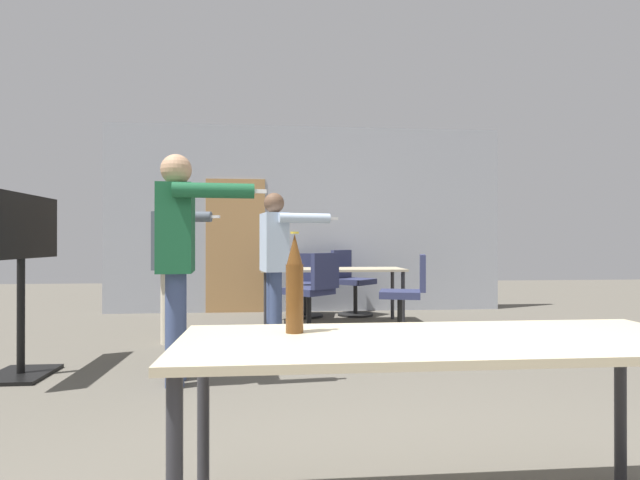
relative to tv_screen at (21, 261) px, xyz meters
name	(u,v)px	position (x,y,z in m)	size (l,w,h in m)	color
back_wall	(305,220)	(2.51, 3.58, 0.50)	(6.16, 0.12, 2.88)	#A3A8B2
conference_table_near	(443,356)	(2.66, -2.41, -0.27)	(1.95, 0.71, 0.73)	#C6B793
conference_table_far	(333,274)	(2.80, 2.37, -0.27)	(1.88, 0.70, 0.73)	#C6B793
tv_screen	(21,261)	(0.00, 0.00, 0.00)	(0.44, 1.24, 1.48)	black
person_near_casual	(178,245)	(1.30, -0.31, 0.13)	(0.84, 0.67, 1.76)	#3D4C75
person_center_tall	(172,252)	(0.93, 1.30, 0.04)	(0.73, 0.74, 1.62)	beige
person_right_polo	(275,253)	(2.04, 1.05, 0.03)	(0.82, 0.61, 1.60)	#3D4C75
office_chair_mid_tucked	(407,297)	(3.56, 1.47, -0.49)	(0.62, 0.57, 0.94)	black
office_chair_far_left	(306,287)	(2.49, 3.07, -0.51)	(0.53, 0.59, 0.91)	black
office_chair_side_rolled	(314,295)	(2.50, 1.71, -0.48)	(0.68, 0.69, 0.95)	black
office_chair_far_right	(351,284)	(3.16, 3.11, -0.47)	(0.68, 0.68, 0.96)	black
beer_bottle	(295,285)	(2.12, -2.26, -0.01)	(0.07, 0.07, 0.39)	#563314
drink_cup	(320,264)	(2.63, 2.30, -0.15)	(0.08, 0.08, 0.11)	#232328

